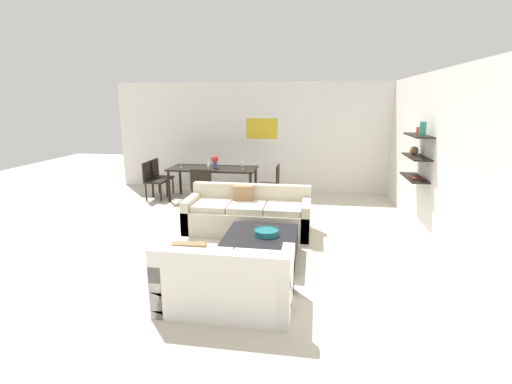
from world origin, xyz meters
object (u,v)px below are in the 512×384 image
sofa_beige (248,215)px  wine_glass_left_near (181,163)px  coffee_table (261,247)px  centerpiece_vase (215,161)px  loveseat_white (226,281)px  dining_chair_left_near (152,178)px  dining_chair_left_far (159,175)px  wine_glass_right_near (243,164)px  dining_chair_foot (203,186)px  decorative_bowl (266,232)px  dining_table (213,171)px  dining_chair_right_near (273,182)px  wine_glass_foot (208,165)px

sofa_beige → wine_glass_left_near: size_ratio=12.92×
coffee_table → centerpiece_vase: centerpiece_vase is taller
loveseat_white → dining_chair_left_near: bearing=122.8°
dining_chair_left_far → wine_glass_right_near: size_ratio=4.95×
sofa_beige → dining_chair_foot: dining_chair_foot is taller
decorative_bowl → sofa_beige: bearing=112.0°
sofa_beige → loveseat_white: size_ratio=1.48×
decorative_bowl → dining_chair_left_near: 4.30m
sofa_beige → decorative_bowl: sofa_beige is taller
wine_glass_right_near → sofa_beige: bearing=-76.5°
coffee_table → dining_table: 3.60m
loveseat_white → dining_table: loveseat_white is taller
dining_chair_left_near → dining_chair_right_near: 2.81m
wine_glass_foot → dining_chair_foot: bearing=-90.0°
dining_chair_left_near → wine_glass_right_near: size_ratio=4.95×
coffee_table → decorative_bowl: (0.08, -0.00, 0.23)m
centerpiece_vase → wine_glass_foot: bearing=-101.4°
loveseat_white → centerpiece_vase: 4.68m
wine_glass_foot → wine_glass_left_near: bearing=160.3°
dining_chair_foot → wine_glass_foot: size_ratio=4.81×
decorative_bowl → wine_glass_foot: size_ratio=1.91×
dining_table → dining_chair_left_near: size_ratio=2.26×
dining_chair_left_near → wine_glass_foot: 1.46m
sofa_beige → loveseat_white: (0.19, -2.46, 0.00)m
dining_chair_right_near → wine_glass_foot: bearing=-173.0°
dining_chair_left_far → wine_glass_left_near: 0.83m
coffee_table → centerpiece_vase: bearing=115.6°
coffee_table → sofa_beige: bearing=108.5°
decorative_bowl → wine_glass_left_near: (-2.38, 3.10, 0.45)m
coffee_table → wine_glass_right_near: wine_glass_right_near is taller
decorative_bowl → dining_chair_left_far: bearing=132.1°
dining_chair_left_near → wine_glass_left_near: (0.68, 0.09, 0.36)m
loveseat_white → centerpiece_vase: (-1.31, 4.44, 0.63)m
coffee_table → wine_glass_foot: (-1.58, 2.84, 0.69)m
dining_chair_right_near → wine_glass_left_near: wine_glass_left_near is taller
wine_glass_right_near → decorative_bowl: bearing=-73.2°
decorative_bowl → dining_chair_foot: bearing=125.0°
wine_glass_foot → loveseat_white: bearing=-71.6°
sofa_beige → dining_table: sofa_beige is taller
wine_glass_left_near → dining_chair_left_near: bearing=-172.8°
wine_glass_left_near → dining_table: bearing=8.2°
dining_chair_right_near → wine_glass_right_near: bearing=172.8°
dining_table → centerpiece_vase: size_ratio=6.80×
wine_glass_right_near → dining_chair_right_near: bearing=-7.2°
dining_chair_left_far → centerpiece_vase: centerpiece_vase is taller
decorative_bowl → dining_table: size_ratio=0.18×
coffee_table → dining_chair_left_near: bearing=134.7°
dining_chair_left_far → centerpiece_vase: (1.47, -0.24, 0.42)m
wine_glass_left_near → wine_glass_foot: wine_glass_foot is taller
loveseat_white → dining_table: size_ratio=0.73×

